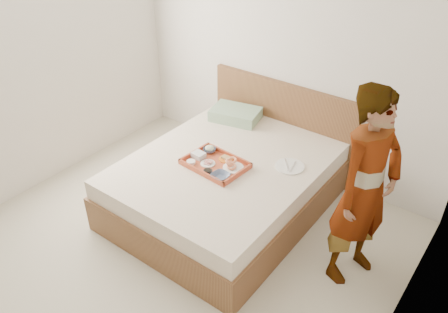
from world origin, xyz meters
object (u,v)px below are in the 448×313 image
Objects in this scene: bed at (226,185)px; tray at (215,163)px; person at (365,190)px; dinner_plate at (290,166)px.

tray reaches higher than bed.
tray is at bearing 112.17° from person.
tray reaches higher than dinner_plate.
person is (0.77, -0.29, 0.27)m from dinner_plate.
tray is 2.07× the size of dinner_plate.
bed is 0.63m from dinner_plate.
dinner_plate is at bearing 39.85° from tray.
bed is at bearing 106.88° from person.
dinner_plate is (0.51, 0.26, 0.27)m from bed.
tray is at bearing -144.60° from dinner_plate.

